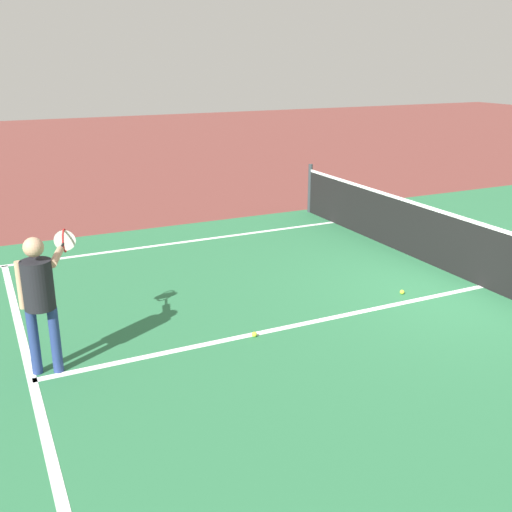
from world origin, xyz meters
TOP-DOWN VIEW (x-y plane):
  - ground_plane at (0.00, 0.00)m, footprint 60.00×60.00m
  - court_surface_inbounds at (0.00, 0.00)m, footprint 10.62×24.40m
  - line_sideline_left at (-4.11, -5.95)m, footprint 0.10×11.89m
  - line_service_near at (0.00, -6.40)m, footprint 8.22×0.10m
  - line_center_service at (0.00, -3.20)m, footprint 0.10×6.40m
  - net at (0.00, 0.00)m, footprint 10.27×0.09m
  - player_near at (-0.15, -6.21)m, footprint 1.08×0.73m
  - tennis_ball_near_net at (-0.27, -1.27)m, footprint 0.07×0.07m
  - tennis_ball_mid_court at (0.06, -3.81)m, footprint 0.07×0.07m

SIDE VIEW (x-z plane):
  - ground_plane at x=0.00m, z-range 0.00..0.00m
  - court_surface_inbounds at x=0.00m, z-range 0.00..0.00m
  - line_sideline_left at x=-4.11m, z-range 0.00..0.01m
  - line_service_near at x=0.00m, z-range 0.00..0.01m
  - line_center_service at x=0.00m, z-range 0.00..0.01m
  - tennis_ball_near_net at x=-0.27m, z-range 0.00..0.07m
  - tennis_ball_mid_court at x=0.06m, z-range 0.00..0.07m
  - net at x=0.00m, z-range -0.04..1.03m
  - player_near at x=-0.15m, z-range 0.18..1.71m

